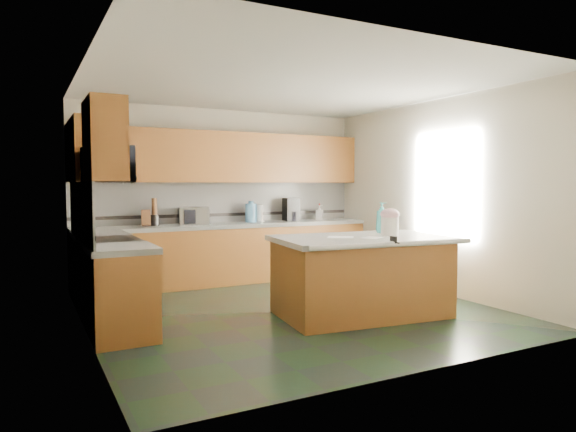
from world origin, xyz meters
TOP-DOWN VIEW (x-y plane):
  - floor at (0.00, 0.00)m, footprint 4.60×4.60m
  - ceiling at (0.00, 0.00)m, footprint 4.60×4.60m
  - wall_back at (0.00, 2.32)m, footprint 4.60×0.04m
  - wall_front at (0.00, -2.32)m, footprint 4.60×0.04m
  - wall_left at (-2.32, 0.00)m, footprint 0.04×4.60m
  - wall_right at (2.32, 0.00)m, footprint 0.04×4.60m
  - back_base_cab at (0.00, 2.00)m, footprint 4.60×0.60m
  - back_countertop at (0.00, 2.00)m, footprint 4.60×0.64m
  - back_upper_cab at (0.00, 2.13)m, footprint 4.60×0.33m
  - back_backsplash at (0.00, 2.29)m, footprint 4.60×0.02m
  - back_accent_band at (0.00, 2.28)m, footprint 4.60×0.01m
  - left_base_cab_rear at (-2.00, 1.29)m, footprint 0.60×0.82m
  - left_counter_rear at (-2.00, 1.29)m, footprint 0.64×0.82m
  - left_base_cab_front at (-2.00, -0.24)m, footprint 0.60×0.72m
  - left_counter_front at (-2.00, -0.24)m, footprint 0.64×0.72m
  - left_backsplash at (-2.29, 0.55)m, footprint 0.02×2.30m
  - left_accent_band at (-2.28, 0.55)m, footprint 0.01×2.30m
  - left_upper_cab_rear at (-2.13, 1.42)m, footprint 0.33×1.09m
  - left_upper_cab_front at (-2.13, -0.24)m, footprint 0.33×0.72m
  - range_body at (-2.00, 0.50)m, footprint 0.60×0.76m
  - range_oven_door at (-1.71, 0.50)m, footprint 0.02×0.68m
  - range_cooktop at (-2.00, 0.50)m, footprint 0.62×0.78m
  - range_handle at (-1.68, 0.50)m, footprint 0.02×0.66m
  - range_backguard at (-2.26, 0.50)m, footprint 0.06×0.76m
  - microwave at (-2.00, 0.50)m, footprint 0.50×0.73m
  - island_base at (0.63, -0.58)m, footprint 1.98×1.27m
  - island_top at (0.63, -0.58)m, footprint 2.09×1.39m
  - island_bullnose at (0.63, -1.16)m, footprint 1.96×0.28m
  - treat_jar at (1.00, -0.62)m, footprint 0.26×0.26m
  - treat_jar_lid at (1.00, -0.62)m, footprint 0.23×0.23m
  - treat_jar_knob at (1.00, -0.62)m, footprint 0.07×0.03m
  - treat_jar_knob_end_l at (0.96, -0.62)m, footprint 0.04×0.04m
  - treat_jar_knob_end_r at (1.04, -0.62)m, footprint 0.04×0.04m
  - soap_bottle_island at (1.11, -0.32)m, footprint 0.16×0.17m
  - paper_sheet_a at (0.64, -0.75)m, footprint 0.31×0.29m
  - paper_sheet_b at (0.36, -0.54)m, footprint 0.36×0.35m
  - clamp_body at (0.63, -1.14)m, footprint 0.04×0.10m
  - clamp_handle at (0.63, -1.20)m, footprint 0.02×0.07m
  - knife_block at (-1.27, 2.05)m, footprint 0.15×0.19m
  - utensil_crock at (-1.14, 2.08)m, footprint 0.13×0.13m
  - utensil_bundle at (-1.14, 2.08)m, footprint 0.08×0.08m
  - toaster_oven at (-0.56, 2.05)m, footprint 0.49×0.39m
  - toaster_oven_door at (-0.56, 1.91)m, footprint 0.39×0.01m
  - paper_towel at (0.54, 2.10)m, footprint 0.12×0.12m
  - paper_towel_base at (0.54, 2.10)m, footprint 0.18×0.18m
  - water_jug at (0.38, 2.06)m, footprint 0.18×0.18m
  - water_jug_neck at (0.38, 2.06)m, footprint 0.08×0.08m
  - coffee_maker at (1.11, 2.08)m, footprint 0.24×0.26m
  - coffee_carafe at (1.11, 2.02)m, footprint 0.15×0.15m
  - soap_bottle_back at (1.64, 2.05)m, footprint 0.16×0.16m
  - soap_back_cap at (1.64, 2.05)m, footprint 0.02×0.02m
  - window_light_proxy at (2.29, -0.20)m, footprint 0.02×1.40m

SIDE VIEW (x-z plane):
  - floor at x=0.00m, z-range 0.00..0.00m
  - range_oven_door at x=-1.71m, z-range 0.12..0.68m
  - back_base_cab at x=0.00m, z-range 0.00..0.86m
  - left_base_cab_rear at x=-2.00m, z-range 0.00..0.86m
  - left_base_cab_front at x=-2.00m, z-range 0.00..0.86m
  - island_base at x=0.63m, z-range 0.00..0.86m
  - range_body at x=-2.00m, z-range 0.00..0.88m
  - range_handle at x=-1.68m, z-range 0.77..0.79m
  - back_countertop at x=0.00m, z-range 0.86..0.92m
  - left_counter_rear at x=-2.00m, z-range 0.86..0.92m
  - left_counter_front at x=-2.00m, z-range 0.86..0.92m
  - island_top at x=0.63m, z-range 0.86..0.92m
  - island_bullnose at x=0.63m, z-range 0.86..0.92m
  - range_cooktop at x=-2.00m, z-range 0.88..0.92m
  - clamp_handle at x=0.63m, z-range 0.90..0.92m
  - paper_sheet_a at x=0.64m, z-range 0.92..0.92m
  - paper_sheet_b at x=0.36m, z-range 0.92..0.92m
  - paper_towel_base at x=0.54m, z-range 0.92..0.93m
  - clamp_body at x=0.63m, z-range 0.89..0.97m
  - coffee_carafe at x=1.11m, z-range 0.92..1.07m
  - utensil_crock at x=-1.14m, z-range 0.92..1.08m
  - range_backguard at x=-2.26m, z-range 0.93..1.11m
  - treat_jar at x=1.00m, z-range 0.92..1.14m
  - knife_block at x=-1.27m, z-range 0.91..1.16m
  - back_accent_band at x=0.00m, z-range 1.02..1.06m
  - left_accent_band at x=-2.28m, z-range 1.02..1.06m
  - soap_bottle_back at x=1.64m, z-range 0.92..1.17m
  - toaster_oven at x=-0.56m, z-range 0.92..1.17m
  - toaster_oven_door at x=-0.56m, z-range 0.94..1.15m
  - paper_towel at x=0.54m, z-range 0.92..1.19m
  - water_jug at x=0.38m, z-range 0.92..1.21m
  - coffee_maker at x=1.11m, z-range 0.92..1.30m
  - soap_bottle_island at x=1.11m, z-range 0.92..1.30m
  - treat_jar_lid at x=1.00m, z-range 1.10..1.24m
  - soap_back_cap at x=1.64m, z-range 1.17..1.20m
  - utensil_bundle at x=-1.14m, z-range 1.08..1.32m
  - treat_jar_knob at x=1.00m, z-range 1.20..1.23m
  - treat_jar_knob_end_l at x=0.96m, z-range 1.20..1.24m
  - treat_jar_knob_end_r at x=1.04m, z-range 1.20..1.24m
  - back_backsplash at x=0.00m, z-range 0.92..1.55m
  - left_backsplash at x=-2.29m, z-range 0.92..1.55m
  - water_jug_neck at x=0.38m, z-range 1.21..1.26m
  - wall_back at x=0.00m, z-range 0.00..2.70m
  - wall_front at x=0.00m, z-range 0.00..2.70m
  - wall_left at x=-2.32m, z-range 0.00..2.70m
  - wall_right at x=2.32m, z-range 0.00..2.70m
  - window_light_proxy at x=2.29m, z-range 0.95..2.05m
  - microwave at x=-2.00m, z-range 1.53..1.94m
  - back_upper_cab at x=0.00m, z-range 1.55..2.33m
  - left_upper_cab_rear at x=-2.13m, z-range 1.55..2.33m
  - left_upper_cab_front at x=-2.13m, z-range 1.55..2.33m
  - ceiling at x=0.00m, z-range 2.70..2.70m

